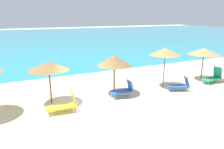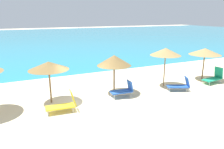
{
  "view_description": "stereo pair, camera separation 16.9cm",
  "coord_description": "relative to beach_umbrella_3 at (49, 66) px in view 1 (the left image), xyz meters",
  "views": [
    {
      "loc": [
        -3.59,
        -10.84,
        5.04
      ],
      "look_at": [
        2.27,
        1.35,
        1.29
      ],
      "focal_mm": 34.57,
      "sensor_mm": 36.0,
      "label": 1
    },
    {
      "loc": [
        -3.44,
        -10.91,
        5.04
      ],
      "look_at": [
        2.27,
        1.35,
        1.29
      ],
      "focal_mm": 34.57,
      "sensor_mm": 36.0,
      "label": 2
    }
  ],
  "objects": [
    {
      "name": "beach_umbrella_3",
      "position": [
        0.0,
        0.0,
        0.0
      ],
      "size": [
        2.29,
        2.29,
        2.5
      ],
      "color": "brown",
      "rests_on": "ground_plane"
    },
    {
      "name": "lounge_chair_4",
      "position": [
        0.42,
        -1.58,
        -1.8
      ],
      "size": [
        1.66,
        0.78,
        1.15
      ],
      "rotation": [
        0.0,
        0.0,
        1.48
      ],
      "color": "yellow",
      "rests_on": "ground_plane"
    },
    {
      "name": "beach_umbrella_6",
      "position": [
        11.84,
        -0.32,
        0.04
      ],
      "size": [
        2.43,
        2.43,
        2.54
      ],
      "color": "brown",
      "rests_on": "ground_plane"
    },
    {
      "name": "lounge_chair_1",
      "position": [
        4.34,
        -0.98,
        -1.78
      ],
      "size": [
        1.43,
        0.77,
        1.03
      ],
      "rotation": [
        0.0,
        0.0,
        1.5
      ],
      "color": "blue",
      "rests_on": "ground_plane"
    },
    {
      "name": "lounge_chair_0",
      "position": [
        8.37,
        -1.63,
        -1.83
      ],
      "size": [
        1.6,
        1.17,
        1.01
      ],
      "rotation": [
        0.0,
        0.0,
        1.15
      ],
      "color": "blue",
      "rests_on": "ground_plane"
    },
    {
      "name": "sea_water",
      "position": [
        1.68,
        38.69,
        -2.24
      ],
      "size": [
        160.0,
        66.53,
        0.01
      ],
      "primitive_type": "cube",
      "color": "teal",
      "rests_on": "ground_plane"
    },
    {
      "name": "lounge_chair_2",
      "position": [
        11.99,
        -1.3,
        -1.8
      ],
      "size": [
        1.72,
        0.86,
        1.18
      ],
      "rotation": [
        0.0,
        0.0,
        1.68
      ],
      "color": "#199972",
      "rests_on": "ground_plane"
    },
    {
      "name": "beach_umbrella_5",
      "position": [
        7.98,
        -0.34,
        0.3
      ],
      "size": [
        2.17,
        2.17,
        2.81
      ],
      "color": "brown",
      "rests_on": "ground_plane"
    },
    {
      "name": "beach_umbrella_4",
      "position": [
        4.07,
        -0.14,
        -0.02
      ],
      "size": [
        2.21,
        2.21,
        2.58
      ],
      "color": "brown",
      "rests_on": "ground_plane"
    },
    {
      "name": "ground_plane",
      "position": [
        1.68,
        -1.43,
        -2.25
      ],
      "size": [
        160.0,
        160.0,
        0.0
      ],
      "primitive_type": "plane",
      "color": "beige"
    }
  ]
}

